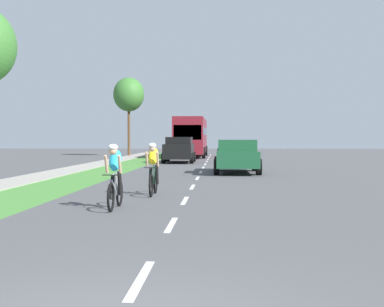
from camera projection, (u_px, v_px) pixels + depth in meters
name	position (u px, v px, depth m)	size (l,w,h in m)	color
ground_plane	(199.00, 175.00, 24.32)	(120.00, 120.00, 0.00)	#4C4C4F
grass_verge	(96.00, 174.00, 24.58)	(2.45, 70.00, 0.01)	#478438
sidewalk_concrete	(52.00, 174.00, 24.69)	(1.77, 70.00, 0.10)	#9E998E
lane_markings_center	(202.00, 170.00, 28.31)	(0.12, 53.80, 0.01)	white
cyclist_lead	(115.00, 176.00, 12.61)	(0.42, 1.72, 1.58)	black
cyclist_trailing	(153.00, 168.00, 15.65)	(0.42, 1.72, 1.58)	black
pickup_dark_green	(237.00, 156.00, 25.66)	(2.22, 5.10, 1.64)	#194C2D
suv_black	(179.00, 149.00, 36.51)	(2.15, 4.70, 1.79)	black
bus_maroon	(191.00, 135.00, 47.67)	(2.78, 11.60, 3.48)	maroon
street_tree_far	(129.00, 95.00, 49.66)	(2.94, 2.94, 7.49)	brown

